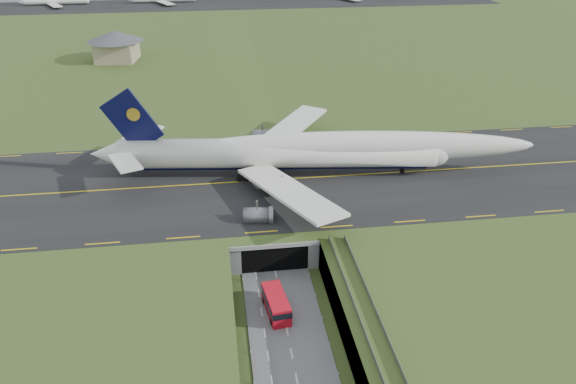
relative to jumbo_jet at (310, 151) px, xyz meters
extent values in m
plane|color=#3C5221|center=(-10.83, -34.97, -11.48)|extent=(900.00, 900.00, 0.00)
cube|color=gray|center=(-10.83, -34.97, -8.48)|extent=(800.00, 800.00, 6.00)
cube|color=slate|center=(-10.83, -42.47, -11.38)|extent=(12.00, 75.00, 0.20)
cube|color=black|center=(-10.83, -1.97, -5.39)|extent=(800.00, 44.00, 0.18)
cube|color=gray|center=(-10.83, -15.97, -5.98)|extent=(16.00, 22.00, 1.00)
cube|color=gray|center=(-17.83, -15.97, -8.48)|extent=(2.00, 22.00, 6.00)
cube|color=gray|center=(-3.83, -15.97, -8.48)|extent=(2.00, 22.00, 6.00)
cube|color=black|center=(-10.83, -20.97, -8.98)|extent=(12.00, 12.00, 5.00)
cube|color=#A8A8A3|center=(-10.83, -27.02, -5.88)|extent=(17.00, 0.50, 0.80)
cube|color=#A8A8A3|center=(0.17, -53.47, -5.68)|extent=(3.00, 53.00, 0.50)
cube|color=gray|center=(-1.23, -53.47, -4.93)|extent=(0.06, 53.00, 1.00)
cube|color=gray|center=(1.57, -53.47, -4.93)|extent=(0.06, 53.00, 1.00)
cylinder|color=#A8A8A3|center=(0.17, -50.97, -8.68)|extent=(0.90, 0.90, 5.60)
cylinder|color=#A8A8A3|center=(0.17, -38.97, -8.68)|extent=(0.90, 0.90, 5.60)
cylinder|color=white|center=(-6.76, 0.82, -0.29)|extent=(68.36, 14.57, 6.41)
sphere|color=white|center=(27.03, -3.28, -0.29)|extent=(6.99, 6.99, 6.28)
cone|color=white|center=(-43.54, 5.29, -0.29)|extent=(7.69, 6.89, 6.09)
ellipsoid|color=white|center=(11.49, -1.39, 1.15)|extent=(73.96, 14.75, 6.73)
ellipsoid|color=black|center=(26.04, -3.16, 0.51)|extent=(4.79, 3.32, 2.24)
cylinder|color=black|center=(-6.76, 0.82, -2.79)|extent=(64.53, 10.47, 2.69)
cube|color=white|center=(-2.84, 16.48, -1.29)|extent=(23.63, 28.20, 2.69)
cube|color=white|center=(-36.67, 12.02, 1.21)|extent=(10.00, 11.62, 1.03)
cube|color=white|center=(-6.71, -15.32, -1.29)|extent=(18.21, 30.35, 2.69)
cube|color=white|center=(-38.48, -2.89, 1.21)|extent=(8.17, 11.91, 1.03)
cube|color=black|center=(-37.08, 4.50, 7.22)|extent=(12.71, 2.13, 14.17)
cylinder|color=gold|center=(-36.58, 4.44, 8.72)|extent=(2.87, 1.03, 2.80)
cylinder|color=slate|center=(-4.90, 10.18, -4.40)|extent=(5.57, 3.91, 3.30)
cylinder|color=slate|center=(-8.33, 21.18, -4.40)|extent=(5.57, 3.91, 3.30)
cylinder|color=slate|center=(-7.19, -8.71, -4.40)|extent=(5.57, 3.91, 3.30)
cylinder|color=slate|center=(-13.15, -18.57, -4.40)|extent=(5.57, 3.91, 3.30)
cylinder|color=black|center=(20.27, -2.46, -4.75)|extent=(1.15, 0.63, 1.10)
cube|color=black|center=(-11.24, 1.36, -4.60)|extent=(6.81, 7.68, 1.40)
cube|color=red|center=(-11.96, -38.31, -9.63)|extent=(4.10, 8.56, 3.29)
cube|color=black|center=(-11.96, -38.31, -8.97)|extent=(4.18, 8.67, 1.10)
cube|color=black|center=(-11.96, -38.31, -11.00)|extent=(3.81, 7.98, 0.55)
cylinder|color=black|center=(-13.03, -41.21, -10.87)|extent=(0.51, 1.03, 0.99)
cylinder|color=black|center=(-13.73, -35.77, -10.87)|extent=(0.51, 1.03, 0.99)
cylinder|color=black|center=(-10.20, -40.85, -10.87)|extent=(0.51, 1.03, 0.99)
cylinder|color=black|center=(-10.90, -35.40, -10.87)|extent=(0.51, 1.03, 0.99)
cube|color=tan|center=(-54.62, 106.87, -1.78)|extent=(15.58, 15.58, 7.39)
cone|color=#4C4C51|center=(-54.62, 106.87, 3.76)|extent=(22.85, 22.85, 3.69)
cube|color=black|center=(-10.83, 235.03, -5.34)|extent=(320.00, 50.00, 0.08)
cylinder|color=white|center=(-105.88, 240.03, -3.30)|extent=(34.00, 3.20, 3.20)
camera|label=1|loc=(-19.84, -109.73, 48.21)|focal=35.00mm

